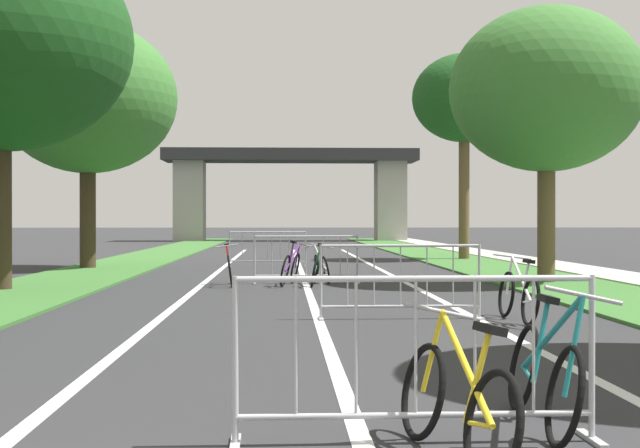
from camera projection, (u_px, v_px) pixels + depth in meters
grass_verge_left at (135, 261)px, 29.25m from camera, size 2.65×67.01×0.05m
grass_verge_right at (458, 260)px, 29.70m from camera, size 2.65×67.01×0.05m
sidewalk_path_right at (521, 260)px, 29.79m from camera, size 1.65×67.01×0.08m
lane_stripe_center at (303, 277)px, 21.45m from camera, size 0.14×38.77×0.01m
lane_stripe_right_lane at (395, 277)px, 21.54m from camera, size 0.14×38.77×0.01m
lane_stripe_left_lane at (211, 277)px, 21.35m from camera, size 0.14×38.77×0.01m
overpass_bridge at (290, 179)px, 57.39m from camera, size 16.27×3.72×5.90m
tree_left_oak_near at (1, 41)px, 17.20m from camera, size 5.08×5.08×7.04m
tree_left_oak_mid at (88, 98)px, 24.83m from camera, size 4.99×4.99×6.93m
tree_right_pine_near at (546, 90)px, 19.21m from camera, size 4.20×4.20×6.00m
tree_right_maple_mid at (464, 99)px, 30.48m from camera, size 3.58×3.58×7.10m
crowd_barrier_nearest at (416, 361)px, 5.52m from camera, size 2.31×0.48×1.05m
crowd_barrier_second at (400, 282)px, 12.44m from camera, size 2.31×0.48×1.05m
crowd_barrier_third at (306, 260)px, 19.28m from camera, size 2.32×0.54×1.05m
crowd_barrier_fourth at (268, 249)px, 26.12m from camera, size 2.31×0.48×1.05m
bicycle_silver_0 at (322, 267)px, 19.72m from camera, size 0.57×1.63×0.87m
bicycle_purple_1 at (291, 267)px, 18.82m from camera, size 0.70×1.78×0.97m
bicycle_red_2 at (230, 268)px, 18.74m from camera, size 0.48×1.68×0.90m
bicycle_white_3 at (518, 295)px, 12.12m from camera, size 0.55×1.76×0.92m
bicycle_yellow_4 at (456, 401)px, 5.13m from camera, size 0.53×1.62×0.88m
bicycle_teal_5 at (543, 374)px, 5.93m from camera, size 0.48×1.73×1.00m
bicycle_green_6 at (316, 269)px, 18.73m from camera, size 0.56×1.69×0.91m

